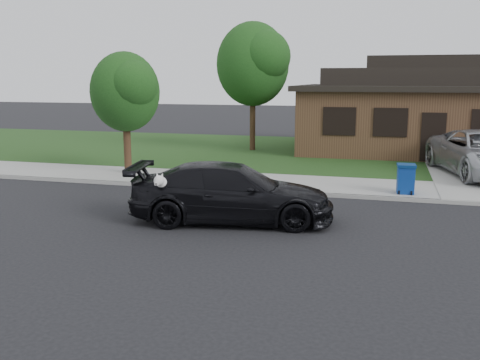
# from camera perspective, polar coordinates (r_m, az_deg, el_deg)

# --- Properties ---
(ground) EXTENTS (120.00, 120.00, 0.00)m
(ground) POSITION_cam_1_polar(r_m,az_deg,el_deg) (13.94, 6.36, -4.76)
(ground) COLOR black
(ground) RESTS_ON ground
(sidewalk) EXTENTS (60.00, 3.00, 0.12)m
(sidewalk) POSITION_cam_1_polar(r_m,az_deg,el_deg) (18.75, 8.77, -0.59)
(sidewalk) COLOR gray
(sidewalk) RESTS_ON ground
(curb) EXTENTS (60.00, 0.12, 0.12)m
(curb) POSITION_cam_1_polar(r_m,az_deg,el_deg) (17.29, 8.19, -1.54)
(curb) COLOR gray
(curb) RESTS_ON ground
(lawn) EXTENTS (60.00, 13.00, 0.13)m
(lawn) POSITION_cam_1_polar(r_m,az_deg,el_deg) (26.60, 10.79, 2.72)
(lawn) COLOR #193814
(lawn) RESTS_ON ground
(sedan) EXTENTS (5.60, 3.04, 1.54)m
(sedan) POSITION_cam_1_polar(r_m,az_deg,el_deg) (14.01, -0.92, -1.36)
(sedan) COLOR black
(sedan) RESTS_ON ground
(recycling_bin) EXTENTS (0.59, 0.62, 0.94)m
(recycling_bin) POSITION_cam_1_polar(r_m,az_deg,el_deg) (17.73, 17.26, 0.15)
(recycling_bin) COLOR navy
(recycling_bin) RESTS_ON sidewalk
(house) EXTENTS (12.60, 8.60, 4.65)m
(house) POSITION_cam_1_polar(r_m,az_deg,el_deg) (28.38, 19.41, 7.00)
(house) COLOR #422B1C
(house) RESTS_ON ground
(tree_0) EXTENTS (3.78, 3.60, 6.34)m
(tree_0) POSITION_cam_1_polar(r_m,az_deg,el_deg) (26.93, 1.66, 12.42)
(tree_0) COLOR #332114
(tree_0) RESTS_ON ground
(tree_2) EXTENTS (2.73, 2.60, 4.59)m
(tree_2) POSITION_cam_1_polar(r_m,az_deg,el_deg) (20.66, -11.97, 9.32)
(tree_2) COLOR #332114
(tree_2) RESTS_ON ground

